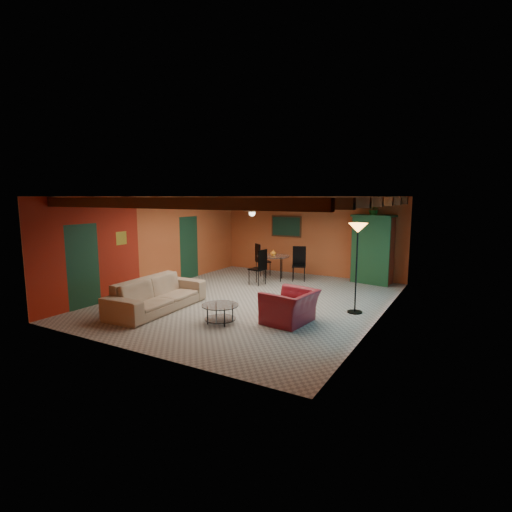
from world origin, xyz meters
The scene contains 11 objects.
room centered at (0.00, 0.11, 2.36)m, with size 6.52×8.01×2.71m.
sofa centered at (-1.54, -1.88, 0.38)m, with size 2.62×1.03×0.77m, color #93785E.
armchair centered at (1.63, -1.20, 0.35)m, with size 1.09×0.95×0.71m, color maroon.
coffee_table centered at (0.33, -1.94, 0.20)m, with size 0.80×0.80×0.41m, color white, non-canonical shape.
dining_table centered at (-0.68, 2.53, 0.56)m, with size 2.14×2.14×1.11m, color silver, non-canonical shape.
armoire centered at (2.20, 3.70, 1.04)m, with size 1.18×0.58×2.08m, color maroon.
floor_lamp centered at (2.65, 0.23, 1.06)m, with size 0.43×0.43×2.11m, color black, non-canonical shape.
ceiling_fan centered at (0.00, 0.00, 2.36)m, with size 1.50×1.50×0.44m, color #472614, non-canonical shape.
painting centered at (-0.90, 3.96, 1.65)m, with size 1.05×0.03×0.65m, color black.
potted_plant centered at (2.20, 3.70, 2.31)m, with size 0.42×0.37×0.47m, color #26661E.
vase centered at (-0.68, 2.53, 1.21)m, with size 0.19×0.19×0.20m, color orange.
Camera 1 is at (5.02, -8.65, 2.70)m, focal length 27.52 mm.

